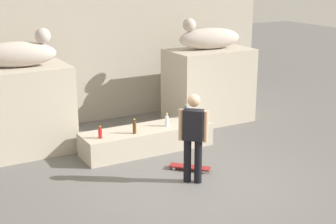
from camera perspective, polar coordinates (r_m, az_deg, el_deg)
ground_plane at (r=9.41m, az=3.04°, el=-7.99°), size 40.00×40.00×0.00m
pedestal_left at (r=11.04m, az=-16.20°, el=0.18°), size 2.04×1.29×1.84m
pedestal_right at (r=12.83m, az=4.58°, el=3.01°), size 2.04×1.29×1.84m
statue_reclining_left at (r=10.78m, az=-16.51°, el=6.35°), size 1.68×0.89×0.78m
statue_reclining_right at (r=12.59m, az=4.55°, el=8.33°), size 1.66×0.78×0.78m
ledge_block at (r=10.90m, az=-2.38°, el=-3.06°), size 2.85×0.83×0.50m
skater at (r=9.12m, az=2.84°, el=-2.54°), size 0.42×0.40×1.67m
skateboard at (r=9.94m, az=2.45°, el=-6.19°), size 0.71×0.71×0.08m
bottle_blue at (r=11.51m, az=2.01°, el=-0.03°), size 0.07×0.07×0.30m
bottle_clear at (r=10.90m, az=-0.14°, el=-0.99°), size 0.08×0.08×0.29m
bottle_brown at (r=10.46m, az=-3.79°, el=-1.74°), size 0.08×0.08×0.31m
bottle_red at (r=10.25m, az=-7.63°, el=-2.39°), size 0.08×0.08×0.26m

